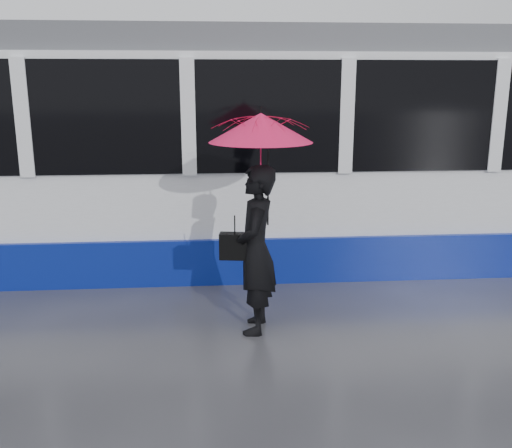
{
  "coord_description": "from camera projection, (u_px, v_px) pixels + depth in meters",
  "views": [
    {
      "loc": [
        -1.06,
        -5.96,
        2.62
      ],
      "look_at": [
        -0.58,
        0.15,
        1.1
      ],
      "focal_mm": 40.0,
      "sensor_mm": 36.0,
      "label": 1
    }
  ],
  "objects": [
    {
      "name": "ground",
      "position": [
        308.0,
        320.0,
        6.47
      ],
      "size": [
        90.0,
        90.0,
        0.0
      ],
      "primitive_type": "plane",
      "color": "#2C2C32",
      "rests_on": "ground"
    },
    {
      "name": "rails",
      "position": [
        281.0,
        255.0,
        8.89
      ],
      "size": [
        34.0,
        1.51,
        0.02
      ],
      "color": "#3F3D38",
      "rests_on": "ground"
    },
    {
      "name": "tram",
      "position": [
        226.0,
        151.0,
        8.44
      ],
      "size": [
        26.0,
        2.56,
        3.35
      ],
      "color": "white",
      "rests_on": "ground"
    },
    {
      "name": "woman",
      "position": [
        256.0,
        250.0,
        6.02
      ],
      "size": [
        0.53,
        0.72,
        1.8
      ],
      "primitive_type": "imported",
      "rotation": [
        0.0,
        0.0,
        -1.73
      ],
      "color": "black",
      "rests_on": "ground"
    },
    {
      "name": "umbrella",
      "position": [
        261.0,
        148.0,
        5.77
      ],
      "size": [
        1.21,
        1.21,
        1.22
      ],
      "rotation": [
        0.0,
        0.0,
        -0.16
      ],
      "color": "#F31453",
      "rests_on": "ground"
    },
    {
      "name": "handbag",
      "position": [
        235.0,
        246.0,
        6.01
      ],
      "size": [
        0.34,
        0.19,
        0.46
      ],
      "rotation": [
        0.0,
        0.0,
        -0.16
      ],
      "color": "black",
      "rests_on": "ground"
    }
  ]
}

